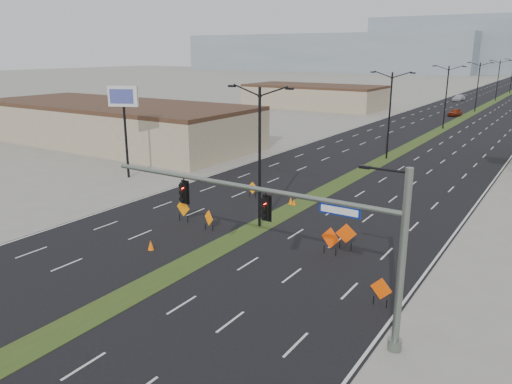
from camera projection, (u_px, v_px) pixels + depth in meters
The scene contains 27 objects.
ground at pixel (139, 290), 26.62m from camera, with size 600.00×600.00×0.00m, color gray.
road_surface at pixel (478, 110), 107.46m from camera, with size 25.00×400.00×0.02m, color black.
median_strip at pixel (478, 110), 107.46m from camera, with size 2.00×400.00×0.04m, color #2B3F16.
building_sw_near at pixel (115, 125), 68.43m from camera, with size 40.00×16.00×5.00m, color tan.
building_sw_far at pixel (314, 97), 111.40m from camera, with size 30.00×14.00×4.50m, color tan.
mesa_west at pixel (327, 53), 312.52m from camera, with size 180.00×50.00×22.00m, color gray.
mesa_backdrop at pixel (494, 44), 296.56m from camera, with size 140.00×50.00×32.00m, color gray.
signal_mast at pixel (301, 224), 22.46m from camera, with size 16.30×0.60×8.00m.
streetlight_0 at pixel (260, 153), 34.84m from camera, with size 5.15×0.24×10.02m.
streetlight_1 at pixel (390, 113), 57.47m from camera, with size 5.15×0.24×10.02m.
streetlight_2 at pixel (446, 95), 80.11m from camera, with size 5.15×0.24×10.02m.
streetlight_3 at pixel (478, 85), 102.74m from camera, with size 5.15×0.24×10.02m.
streetlight_4 at pixel (498, 79), 125.38m from camera, with size 5.15×0.24×10.02m.
streetlight_5 at pixel (512, 75), 148.01m from camera, with size 5.15×0.24×10.02m.
car_left at pixel (455, 112), 97.35m from camera, with size 1.68×4.18×1.42m, color maroon.
car_far at pixel (459, 98), 126.86m from camera, with size 2.07×5.09×1.48m, color silver.
construction_sign_0 at pixel (183, 208), 37.01m from camera, with size 1.33×0.20×1.78m.
construction_sign_1 at pixel (209, 219), 35.22m from camera, with size 1.07×0.50×1.53m.
construction_sign_2 at pixel (252, 188), 43.19m from camera, with size 1.06×0.07×1.42m.
construction_sign_3 at pixel (330, 239), 30.94m from camera, with size 1.34×0.39×1.83m.
construction_sign_4 at pixel (346, 234), 31.79m from camera, with size 1.25×0.53×1.77m.
construction_sign_5 at pixel (381, 290), 24.71m from camera, with size 1.16×0.16×1.55m.
cone_0 at pixel (151, 245), 31.93m from camera, with size 0.40×0.40×0.66m, color #FF6605.
cone_1 at pixel (291, 201), 41.37m from camera, with size 0.39×0.39×0.66m, color orange.
cone_2 at pixel (350, 205), 40.23m from camera, with size 0.37×0.37×0.61m, color #FF3E05.
cone_3 at pixel (294, 202), 41.14m from camera, with size 0.35×0.35×0.58m, color #F15F05.
pole_sign_west at pixel (123, 104), 48.37m from camera, with size 2.83×1.56×9.07m.
Camera 1 is at (18.35, -16.92, 12.34)m, focal length 35.00 mm.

